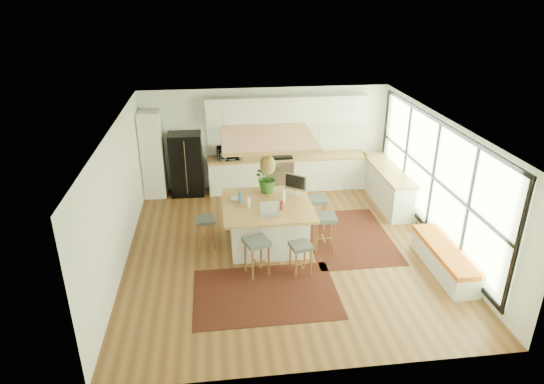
{
  "coord_description": "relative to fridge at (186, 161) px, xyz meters",
  "views": [
    {
      "loc": [
        -1.33,
        -8.63,
        5.16
      ],
      "look_at": [
        -0.2,
        0.5,
        1.1
      ],
      "focal_mm": 31.42,
      "sensor_mm": 36.0,
      "label": 1
    }
  ],
  "objects": [
    {
      "name": "back_counter_base",
      "position": [
        2.66,
        0.01,
        -0.49
      ],
      "size": [
        4.2,
        0.6,
        0.88
      ],
      "primitive_type": "cube",
      "color": "white",
      "rests_on": "floor"
    },
    {
      "name": "fridge",
      "position": [
        0.0,
        0.0,
        0.0
      ],
      "size": [
        0.83,
        0.65,
        1.66
      ],
      "primitive_type": null,
      "rotation": [
        0.0,
        0.0,
        -0.01
      ],
      "color": "black",
      "rests_on": "floor"
    },
    {
      "name": "island_bowl",
      "position": [
        1.15,
        -2.61,
        0.03
      ],
      "size": [
        0.25,
        0.25,
        0.05
      ],
      "primitive_type": "imported",
      "rotation": [
        0.0,
        0.0,
        0.2
      ],
      "color": "white",
      "rests_on": "island"
    },
    {
      "name": "right_counter_top",
      "position": [
        5.04,
        -1.17,
        -0.03
      ],
      "size": [
        0.64,
        2.54,
        0.05
      ],
      "primitive_type": "cube",
      "color": "#AC7A3D",
      "rests_on": "right_counter_base"
    },
    {
      "name": "island_bottle_0",
      "position": [
        1.23,
        -2.79,
        0.1
      ],
      "size": [
        0.07,
        0.07,
        0.19
      ],
      "primitive_type": "cylinder",
      "color": "#3078C0",
      "rests_on": "island"
    },
    {
      "name": "wall_left",
      "position": [
        -1.14,
        -3.17,
        0.42
      ],
      "size": [
        0.0,
        7.0,
        7.0
      ],
      "primitive_type": "plane",
      "rotation": [
        1.57,
        0.0,
        1.57
      ],
      "color": "white",
      "rests_on": "ground"
    },
    {
      "name": "stool_near_right",
      "position": [
        2.28,
        -4.15,
        -0.57
      ],
      "size": [
        0.46,
        0.46,
        0.66
      ],
      "primitive_type": null,
      "rotation": [
        0.0,
        0.0,
        0.21
      ],
      "color": "#414848",
      "rests_on": "floor"
    },
    {
      "name": "island_bottle_2",
      "position": [
        2.03,
        -3.19,
        0.1
      ],
      "size": [
        0.07,
        0.07,
        0.19
      ],
      "primitive_type": "cylinder",
      "color": "#933142",
      "rests_on": "island"
    },
    {
      "name": "rug_right",
      "position": [
        3.59,
        -2.84,
        -0.92
      ],
      "size": [
        1.8,
        2.6,
        0.01
      ],
      "primitive_type": "cube",
      "color": "black",
      "rests_on": "floor"
    },
    {
      "name": "window_bench",
      "position": [
        5.06,
        -4.37,
        -0.68
      ],
      "size": [
        0.52,
        2.0,
        0.5
      ],
      "primitive_type": null,
      "color": "white",
      "rests_on": "floor"
    },
    {
      "name": "microwave",
      "position": [
        1.11,
        0.01,
        0.2
      ],
      "size": [
        0.63,
        0.41,
        0.4
      ],
      "primitive_type": "imported",
      "rotation": [
        0.0,
        0.0,
        0.16
      ],
      "color": "#A5A5AA",
      "rests_on": "back_counter_top"
    },
    {
      "name": "island_bottle_3",
      "position": [
        2.13,
        -2.84,
        0.1
      ],
      "size": [
        0.07,
        0.07,
        0.19
      ],
      "primitive_type": "cylinder",
      "color": "white",
      "rests_on": "island"
    },
    {
      "name": "wall_front",
      "position": [
        2.11,
        -6.67,
        0.42
      ],
      "size": [
        6.5,
        0.0,
        6.5
      ],
      "primitive_type": "plane",
      "rotation": [
        -1.57,
        0.0,
        0.0
      ],
      "color": "white",
      "rests_on": "ground"
    },
    {
      "name": "monitor",
      "position": [
        2.44,
        -2.52,
        0.26
      ],
      "size": [
        0.53,
        0.48,
        0.49
      ],
      "primitive_type": null,
      "rotation": [
        0.0,
        0.0,
        -0.67
      ],
      "color": "#A5A5AA",
      "rests_on": "island"
    },
    {
      "name": "wall_back",
      "position": [
        2.11,
        0.33,
        0.42
      ],
      "size": [
        6.5,
        0.0,
        6.5
      ],
      "primitive_type": "plane",
      "rotation": [
        1.57,
        0.0,
        0.0
      ],
      "color": "white",
      "rests_on": "ground"
    },
    {
      "name": "back_counter_top",
      "position": [
        2.66,
        0.01,
        -0.03
      ],
      "size": [
        4.24,
        0.64,
        0.05
      ],
      "primitive_type": "cube",
      "color": "#AC7A3D",
      "rests_on": "back_counter_base"
    },
    {
      "name": "island",
      "position": [
        1.78,
        -2.89,
        -0.46
      ],
      "size": [
        1.85,
        1.85,
        0.93
      ],
      "primitive_type": null,
      "color": "#AC7A3D",
      "rests_on": "floor"
    },
    {
      "name": "pantry",
      "position": [
        -0.84,
        0.01,
        0.2
      ],
      "size": [
        0.55,
        0.6,
        2.25
      ],
      "primitive_type": "cube",
      "color": "white",
      "rests_on": "floor"
    },
    {
      "name": "ceiling_panel",
      "position": [
        1.81,
        -2.77,
        1.12
      ],
      "size": [
        1.86,
        1.86,
        0.8
      ],
      "primitive_type": null,
      "color": "#AC7A3D",
      "rests_on": "ceiling"
    },
    {
      "name": "upper_cabinets",
      "position": [
        2.66,
        0.15,
        1.22
      ],
      "size": [
        4.2,
        0.34,
        0.7
      ],
      "primitive_type": "cube",
      "color": "white",
      "rests_on": "wall_back"
    },
    {
      "name": "range",
      "position": [
        2.41,
        0.01,
        -0.43
      ],
      "size": [
        0.76,
        0.62,
        1.0
      ],
      "primitive_type": null,
      "color": "#A5A5AA",
      "rests_on": "floor"
    },
    {
      "name": "ceiling",
      "position": [
        2.11,
        -3.17,
        1.78
      ],
      "size": [
        7.0,
        7.0,
        0.0
      ],
      "primitive_type": "plane",
      "rotation": [
        3.14,
        0.0,
        0.0
      ],
      "color": "white",
      "rests_on": "ground"
    },
    {
      "name": "floor",
      "position": [
        2.11,
        -3.17,
        -0.93
      ],
      "size": [
        7.0,
        7.0,
        0.0
      ],
      "primitive_type": "plane",
      "color": "brown",
      "rests_on": "ground"
    },
    {
      "name": "right_counter_base",
      "position": [
        5.04,
        -1.17,
        -0.49
      ],
      "size": [
        0.6,
        2.5,
        0.88
      ],
      "primitive_type": "cube",
      "color": "white",
      "rests_on": "floor"
    },
    {
      "name": "laptop",
      "position": [
        1.78,
        -3.44,
        0.12
      ],
      "size": [
        0.37,
        0.39,
        0.27
      ],
      "primitive_type": null,
      "rotation": [
        0.0,
        0.0,
        -0.02
      ],
      "color": "#A5A5AA",
      "rests_on": "island"
    },
    {
      "name": "window_wall",
      "position": [
        5.33,
        -3.17,
        0.47
      ],
      "size": [
        0.1,
        6.2,
        2.6
      ],
      "primitive_type": null,
      "color": "black",
      "rests_on": "wall_right"
    },
    {
      "name": "rug_near",
      "position": [
        1.55,
        -4.71,
        -0.92
      ],
      "size": [
        2.6,
        1.8,
        0.01
      ],
      "primitive_type": "cube",
      "color": "black",
      "rests_on": "floor"
    },
    {
      "name": "island_plant",
      "position": [
        1.88,
        -2.24,
        0.27
      ],
      "size": [
        0.77,
        0.82,
        0.53
      ],
      "primitive_type": "imported",
      "rotation": [
        0.0,
        0.0,
        0.29
      ],
      "color": "#1E4C19",
      "rests_on": "island"
    },
    {
      "name": "island_bottle_1",
      "position": [
        1.38,
        -3.04,
        0.1
      ],
      "size": [
        0.07,
        0.07,
        0.19
      ],
      "primitive_type": "cylinder",
      "color": "silver",
      "rests_on": "island"
    },
    {
      "name": "wall_right",
      "position": [
        5.36,
        -3.17,
        0.42
      ],
      "size": [
        0.0,
        7.0,
        7.0
      ],
      "primitive_type": "plane",
      "rotation": [
        1.57,
        0.0,
        -1.57
      ],
      "color": "white",
      "rests_on": "ground"
    },
    {
      "name": "stool_right_back",
      "position": [
        2.96,
        -2.31,
        -0.57
      ],
      "size": [
        0.49,
        0.49,
        0.74
      ],
      "primitive_type": null,
      "rotation": [
        0.0,
        0.0,
        1.45
      ],
      "color": "#414848",
      "rests_on": "floor"
    },
    {
      "name": "backsplash",
      "position": [
        2.66,
        0.31,
        0.43
      ],
      "size": [
        4.2,
        0.02,
        0.8
      ],
      "primitive_type": "cube",
      "color": "white",
      "rests_on": "wall_back"
    },
    {
      "name": "stool_right_front",
      "position": [
        2.93,
        -3.29,
        -0.57
      ],
      "size": [
        0.5,
        0.5,
        0.79
      ],
      "primitive_type": null,
      "rotation": [
        0.0,
        0.0,
        1.5
      ],
      "color": "#414848",
      "rests_on": "floor"
    },
    {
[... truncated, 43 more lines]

